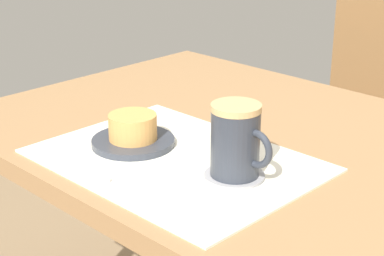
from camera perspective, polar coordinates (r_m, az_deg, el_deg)
dining_table at (r=1.24m, az=5.51°, el=-4.49°), size 1.12×0.76×0.72m
wooden_chair at (r=1.92m, az=15.42°, el=-0.86°), size 0.44×0.44×0.87m
placemat at (r=1.10m, az=-1.46°, el=-2.87°), size 0.47×0.34×0.00m
pastry_plate at (r=1.16m, az=-5.24°, el=-1.23°), size 0.15×0.15×0.01m
pastry at (r=1.15m, az=-5.29°, el=0.11°), size 0.09×0.09×0.05m
coffee_coaster at (r=1.04m, az=3.79°, el=-4.24°), size 0.10×0.10×0.00m
coffee_mug at (r=1.01m, az=3.97°, el=-1.11°), size 0.11×0.08×0.12m
teaspoon at (r=1.07m, az=-9.52°, el=-3.50°), size 0.13×0.01×0.01m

